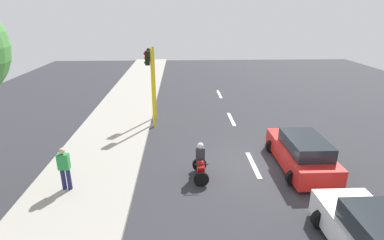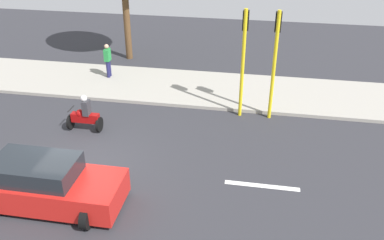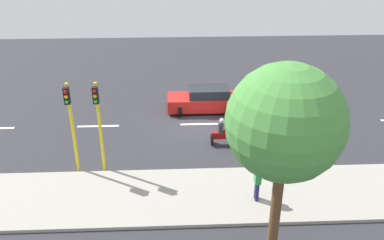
# 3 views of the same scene
# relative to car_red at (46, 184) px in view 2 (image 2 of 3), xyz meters

# --- Properties ---
(ground_plane) EXTENTS (40.00, 60.00, 0.10)m
(ground_plane) POSITION_rel_car_red_xyz_m (1.96, -0.33, -0.76)
(ground_plane) COLOR #2D2D33
(sidewalk) EXTENTS (4.00, 60.00, 0.15)m
(sidewalk) POSITION_rel_car_red_xyz_m (8.96, -0.33, -0.64)
(sidewalk) COLOR #9E998E
(sidewalk) RESTS_ON ground
(lane_stripe_north) EXTENTS (0.20, 2.40, 0.01)m
(lane_stripe_north) POSITION_rel_car_red_xyz_m (1.96, -6.33, -0.71)
(lane_stripe_north) COLOR white
(lane_stripe_north) RESTS_ON ground
(lane_stripe_mid) EXTENTS (0.20, 2.40, 0.01)m
(lane_stripe_mid) POSITION_rel_car_red_xyz_m (1.96, -0.33, -0.71)
(lane_stripe_mid) COLOR white
(lane_stripe_mid) RESTS_ON ground
(car_red) EXTENTS (2.20, 4.40, 1.52)m
(car_red) POSITION_rel_car_red_xyz_m (0.00, 0.00, 0.00)
(car_red) COLOR red
(car_red) RESTS_ON ground
(motorcycle) EXTENTS (0.60, 1.30, 1.53)m
(motorcycle) POSITION_rel_car_red_xyz_m (4.39, 0.66, -0.07)
(motorcycle) COLOR black
(motorcycle) RESTS_ON ground
(pedestrian_near_signal) EXTENTS (0.40, 0.24, 1.69)m
(pedestrian_near_signal) POSITION_rel_car_red_xyz_m (9.43, 1.52, 0.35)
(pedestrian_near_signal) COLOR #1E1E4C
(pedestrian_near_signal) RESTS_ON sidewalk
(traffic_light_corner) EXTENTS (0.49, 0.24, 4.50)m
(traffic_light_corner) POSITION_rel_car_red_xyz_m (6.80, -5.26, 2.22)
(traffic_light_corner) COLOR yellow
(traffic_light_corner) RESTS_ON ground
(traffic_light_midblock) EXTENTS (0.49, 0.24, 4.50)m
(traffic_light_midblock) POSITION_rel_car_red_xyz_m (6.80, -6.49, 2.22)
(traffic_light_midblock) COLOR yellow
(traffic_light_midblock) RESTS_ON ground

